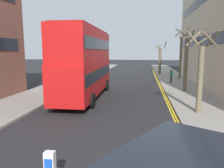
{
  "coord_description": "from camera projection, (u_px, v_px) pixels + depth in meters",
  "views": [
    {
      "loc": [
        2.43,
        -2.26,
        3.88
      ],
      "look_at": [
        0.5,
        11.0,
        1.8
      ],
      "focal_mm": 34.53,
      "sensor_mm": 36.0,
      "label": 1
    }
  ],
  "objects": [
    {
      "name": "pedestrian_far",
      "position": [
        171.0,
        76.0,
        25.28
      ],
      "size": [
        0.34,
        0.22,
        1.62
      ],
      "color": "#2D2D38",
      "rests_on": "sidewalk_right"
    },
    {
      "name": "kerb_line_inner",
      "position": [
        167.0,
        103.0,
        16.24
      ],
      "size": [
        0.1,
        56.0,
        0.01
      ],
      "primitive_type": "cube",
      "color": "yellow",
      "rests_on": "ground"
    },
    {
      "name": "sidewalk_left",
      "position": [
        44.0,
        93.0,
        19.72
      ],
      "size": [
        4.0,
        80.0,
        0.14
      ],
      "primitive_type": "cube",
      "color": "gray",
      "rests_on": "ground"
    },
    {
      "name": "street_tree_far",
      "position": [
        160.0,
        60.0,
        34.71
      ],
      "size": [
        1.54,
        1.56,
        5.23
      ],
      "color": "#6B6047",
      "rests_on": "sidewalk_right"
    },
    {
      "name": "double_decker_bus_away",
      "position": [
        85.0,
        61.0,
        17.68
      ],
      "size": [
        2.96,
        10.85,
        5.64
      ],
      "color": "red",
      "rests_on": "ground"
    },
    {
      "name": "street_tree_mid",
      "position": [
        181.0,
        55.0,
        28.85
      ],
      "size": [
        1.81,
        1.79,
        6.69
      ],
      "color": "#6B6047",
      "rests_on": "sidewalk_right"
    },
    {
      "name": "kerb_line_outer",
      "position": [
        169.0,
        103.0,
        16.22
      ],
      "size": [
        0.1,
        56.0,
        0.01
      ],
      "primitive_type": "cube",
      "color": "yellow",
      "rests_on": "ground"
    },
    {
      "name": "sidewalk_right",
      "position": [
        192.0,
        97.0,
        17.86
      ],
      "size": [
        4.0,
        80.0,
        0.14
      ],
      "primitive_type": "cube",
      "color": "gray",
      "rests_on": "ground"
    },
    {
      "name": "street_tree_distant",
      "position": [
        186.0,
        61.0,
        19.99
      ],
      "size": [
        1.43,
        1.42,
        5.84
      ],
      "color": "#6B6047",
      "rests_on": "sidewalk_right"
    },
    {
      "name": "street_tree_near",
      "position": [
        200.0,
        73.0,
        12.84
      ],
      "size": [
        1.76,
        1.81,
        4.94
      ],
      "color": "#6B6047",
      "rests_on": "sidewalk_right"
    }
  ]
}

